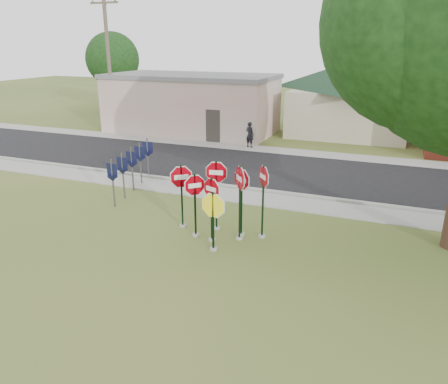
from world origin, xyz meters
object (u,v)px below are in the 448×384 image
at_px(utility_pole_near, 109,63).
at_px(pedestrian, 250,135).
at_px(stop_sign_left, 195,197).
at_px(stop_sign_yellow, 213,214).
at_px(stop_sign_center, 212,202).

distance_m(utility_pole_near, pedestrian, 11.55).
xyz_separation_m(stop_sign_left, pedestrian, (-2.55, 13.31, -0.55)).
relative_size(stop_sign_yellow, stop_sign_left, 0.89).
height_order(utility_pole_near, pedestrian, utility_pole_near).
xyz_separation_m(stop_sign_left, utility_pole_near, (-13.31, 14.06, 3.55)).
distance_m(stop_sign_center, pedestrian, 13.84).
relative_size(stop_sign_yellow, utility_pole_near, 0.22).
xyz_separation_m(stop_sign_center, utility_pole_near, (-13.99, 14.20, 3.56)).
bearing_deg(utility_pole_near, stop_sign_left, -46.56).
height_order(stop_sign_center, stop_sign_yellow, stop_sign_center).
bearing_deg(stop_sign_yellow, pedestrian, 104.13).
bearing_deg(stop_sign_center, pedestrian, 103.48).
distance_m(stop_sign_center, stop_sign_left, 0.69).
bearing_deg(utility_pole_near, pedestrian, -3.96).
bearing_deg(stop_sign_center, stop_sign_yellow, -63.16).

